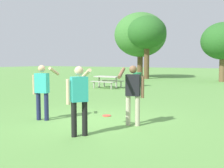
{
  "coord_description": "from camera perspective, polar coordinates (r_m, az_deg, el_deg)",
  "views": [
    {
      "loc": [
        4.35,
        -6.68,
        1.77
      ],
      "look_at": [
        -0.14,
        1.09,
        1.0
      ],
      "focal_mm": 43.81,
      "sensor_mm": 36.0,
      "label": 1
    }
  ],
  "objects": [
    {
      "name": "person_catcher",
      "position": [
        7.4,
        4.37,
        -1.39
      ],
      "size": [
        0.59,
        0.78,
        1.64
      ],
      "color": "#B7AD93",
      "rests_on": "ground"
    },
    {
      "name": "tree_tall_left",
      "position": [
        29.11,
        5.92,
        10.13
      ],
      "size": [
        5.41,
        5.41,
        6.76
      ],
      "color": "brown",
      "rests_on": "ground"
    },
    {
      "name": "person_thrower",
      "position": [
        8.33,
        -14.35,
        -0.82
      ],
      "size": [
        0.59,
        0.78,
        1.64
      ],
      "color": "#1E234C",
      "rests_on": "ground"
    },
    {
      "name": "person_bystander",
      "position": [
        6.4,
        -6.9,
        -2.4
      ],
      "size": [
        0.52,
        0.83,
        1.64
      ],
      "color": "black",
      "rests_on": "ground"
    },
    {
      "name": "tree_far_right",
      "position": [
        24.76,
        22.19,
        8.24
      ],
      "size": [
        3.65,
        3.65,
        4.95
      ],
      "color": "brown",
      "rests_on": "ground"
    },
    {
      "name": "picnic_table_near",
      "position": [
        17.64,
        -0.93,
        0.98
      ],
      "size": [
        1.76,
        1.5,
        0.77
      ],
      "color": "#B2ADA3",
      "rests_on": "ground"
    },
    {
      "name": "frisbee",
      "position": [
        8.81,
        -1.1,
        -6.61
      ],
      "size": [
        0.28,
        0.28,
        0.03
      ],
      "primitive_type": "cylinder",
      "color": "#E04733",
      "rests_on": "ground"
    },
    {
      "name": "tree_broad_center",
      "position": [
        26.97,
        7.29,
        10.52
      ],
      "size": [
        3.74,
        3.74,
        6.07
      ],
      "color": "brown",
      "rests_on": "ground"
    },
    {
      "name": "trash_can_further_along",
      "position": [
        18.93,
        5.28,
        0.98
      ],
      "size": [
        0.59,
        0.59,
        0.96
      ],
      "color": "#237047",
      "rests_on": "ground"
    },
    {
      "name": "ground_plane",
      "position": [
        8.17,
        -2.99,
        -7.62
      ],
      "size": [
        120.0,
        120.0,
        0.0
      ],
      "primitive_type": "plane",
      "color": "#609947"
    }
  ]
}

